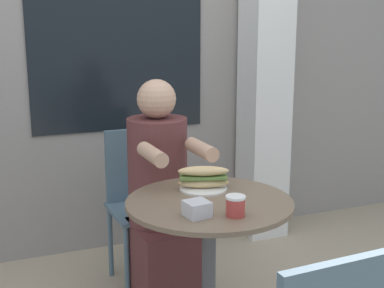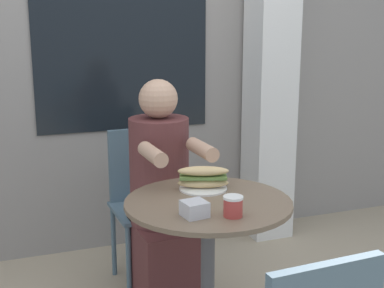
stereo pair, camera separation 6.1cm
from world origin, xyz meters
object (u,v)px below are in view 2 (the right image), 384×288
at_px(sandwich_on_plate, 203,179).
at_px(cafe_table, 208,245).
at_px(seated_diner, 162,209).
at_px(drink_cup, 233,206).
at_px(diner_chair, 143,191).

bearing_deg(sandwich_on_plate, cafe_table, -103.70).
distance_m(cafe_table, seated_diner, 0.52).
bearing_deg(drink_cup, sandwich_on_plate, 87.26).
xyz_separation_m(diner_chair, seated_diner, (0.00, -0.34, 0.01)).
distance_m(sandwich_on_plate, drink_cup, 0.35).
distance_m(cafe_table, sandwich_on_plate, 0.29).
relative_size(seated_diner, sandwich_on_plate, 5.05).
relative_size(cafe_table, diner_chair, 0.85).
relative_size(sandwich_on_plate, drink_cup, 2.91).
bearing_deg(diner_chair, drink_cup, 91.99).
relative_size(cafe_table, sandwich_on_plate, 3.13).
distance_m(cafe_table, diner_chair, 0.86).
bearing_deg(diner_chair, cafe_table, 91.53).
relative_size(cafe_table, drink_cup, 9.13).
xyz_separation_m(sandwich_on_plate, drink_cup, (-0.02, -0.35, -0.01)).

